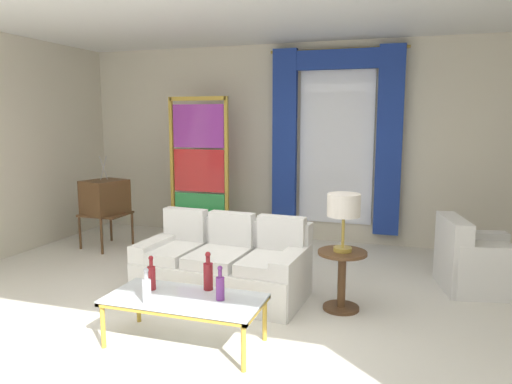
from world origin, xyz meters
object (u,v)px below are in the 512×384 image
stained_glass_divider (199,173)px  coffee_table (185,301)px  bottle_ruby_flask (220,286)px  vintage_tv (105,198)px  couch_white_long (225,266)px  bottle_crystal_tall (147,289)px  round_side_table (342,275)px  bottle_amber_squat (208,274)px  table_lamp_brass (344,208)px  peacock_figurine (212,237)px  armchair_white (475,264)px  bottle_blue_decanter (151,276)px

stained_glass_divider → coffee_table: bearing=-67.5°
bottle_ruby_flask → vintage_tv: size_ratio=0.21×
couch_white_long → bottle_crystal_tall: bearing=-94.8°
bottle_crystal_tall → round_side_table: size_ratio=0.49×
stained_glass_divider → bottle_ruby_flask: bearing=-62.6°
bottle_crystal_tall → bottle_ruby_flask: bottle_crystal_tall is taller
bottle_amber_squat → stained_glass_divider: stained_glass_divider is taller
couch_white_long → table_lamp_brass: bearing=-2.9°
coffee_table → round_side_table: bearing=45.2°
coffee_table → bottle_ruby_flask: size_ratio=4.53×
peacock_figurine → coffee_table: bearing=-71.4°
coffee_table → round_side_table: size_ratio=2.20×
coffee_table → bottle_crystal_tall: 0.34m
round_side_table → table_lamp_brass: size_ratio=1.04×
coffee_table → vintage_tv: size_ratio=0.97×
bottle_ruby_flask → couch_white_long: bearing=109.9°
round_side_table → coffee_table: bearing=-134.8°
bottle_crystal_tall → coffee_table: bearing=39.4°
armchair_white → round_side_table: 1.69m
bottle_crystal_tall → armchair_white: armchair_white is taller
couch_white_long → round_side_table: size_ratio=3.04×
bottle_ruby_flask → peacock_figurine: 2.89m
bottle_blue_decanter → bottle_ruby_flask: 0.66m
couch_white_long → bottle_blue_decanter: couch_white_long is taller
bottle_amber_squat → round_side_table: bearing=41.9°
couch_white_long → peacock_figurine: bearing=118.2°
couch_white_long → bottle_amber_squat: size_ratio=5.34×
couch_white_long → vintage_tv: bearing=152.9°
bottle_blue_decanter → bottle_crystal_tall: bottle_blue_decanter is taller
bottle_ruby_flask → round_side_table: bottle_ruby_flask is taller
bottle_crystal_tall → peacock_figurine: size_ratio=0.48×
bottle_ruby_flask → table_lamp_brass: bearing=52.9°
bottle_blue_decanter → peacock_figurine: bottle_blue_decanter is taller
bottle_crystal_tall → peacock_figurine: bottle_crystal_tall is taller
bottle_ruby_flask → peacock_figurine: (-1.20, 2.62, -0.30)m
bottle_crystal_tall → vintage_tv: 3.44m
coffee_table → bottle_ruby_flask: bottle_ruby_flask is taller
armchair_white → stained_glass_divider: 3.96m
vintage_tv → round_side_table: vintage_tv is taller
stained_glass_divider → peacock_figurine: 1.05m
armchair_white → round_side_table: bearing=-142.0°
bottle_amber_squat → table_lamp_brass: size_ratio=0.59×
coffee_table → bottle_crystal_tall: size_ratio=4.51×
vintage_tv → stained_glass_divider: size_ratio=0.61×
bottle_ruby_flask → vintage_tv: bearing=139.5°
bottle_amber_squat → table_lamp_brass: table_lamp_brass is taller
couch_white_long → bottle_blue_decanter: 1.18m
bottle_ruby_flask → peacock_figurine: size_ratio=0.48×
table_lamp_brass → coffee_table: bearing=-134.8°
stained_glass_divider → bottle_amber_squat: bearing=-64.0°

